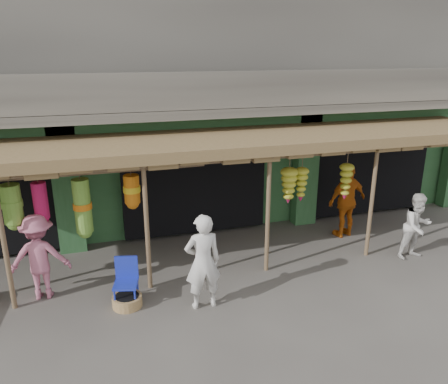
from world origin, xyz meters
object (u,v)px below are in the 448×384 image
object	(u,v)px
person_right	(417,226)
person_vendor	(347,200)
person_shopper	(39,257)
blue_chair	(126,278)
person_front	(203,262)

from	to	relation	value
person_right	person_vendor	bearing A→B (deg)	112.96
person_vendor	person_shopper	world-z (taller)	person_vendor
blue_chair	person_shopper	world-z (taller)	person_shopper
person_right	person_vendor	size ratio (longest dim) A/B	0.81
blue_chair	person_right	bearing A→B (deg)	13.46
blue_chair	person_shopper	size ratio (longest dim) A/B	0.53
blue_chair	person_shopper	xyz separation A→B (m)	(-1.52, 0.68, 0.34)
person_front	person_right	bearing A→B (deg)	-175.06
person_right	person_vendor	xyz separation A→B (m)	(-0.84, 1.56, 0.18)
blue_chair	person_front	bearing A→B (deg)	-8.86
person_shopper	blue_chair	bearing A→B (deg)	162.27
blue_chair	person_right	distance (m)	6.44
blue_chair	person_right	world-z (taller)	person_right
person_vendor	person_shopper	xyz separation A→B (m)	(-7.12, -0.87, -0.11)
blue_chair	person_front	xyz separation A→B (m)	(1.34, -0.55, 0.41)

